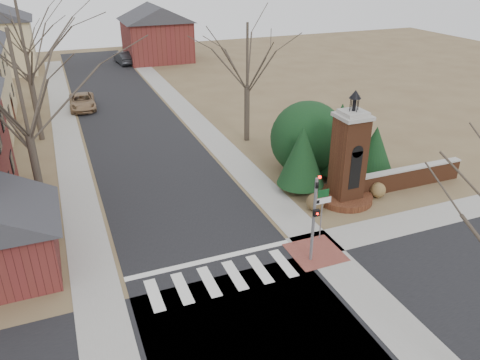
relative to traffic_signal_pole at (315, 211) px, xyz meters
name	(u,v)px	position (x,y,z in m)	size (l,w,h in m)	color
ground	(229,290)	(-4.30, -0.57, -2.59)	(120.00, 120.00, 0.00)	brown
main_street	(134,128)	(-4.30, 21.43, -2.58)	(8.00, 70.00, 0.01)	black
cross_street	(257,338)	(-4.30, -3.57, -2.58)	(120.00, 8.00, 0.01)	black
crosswalk_zone	(222,278)	(-4.30, 0.23, -2.58)	(8.00, 2.20, 0.02)	silver
stop_bar	(211,260)	(-4.30, 1.73, -2.58)	(8.00, 0.35, 0.02)	silver
sidewalk_right_main	(195,120)	(0.90, 21.43, -2.58)	(2.00, 60.00, 0.02)	gray
sidewalk_left	(67,136)	(-9.50, 21.43, -2.58)	(2.00, 60.00, 0.02)	gray
curb_apron	(315,252)	(0.50, 0.43, -2.57)	(2.40, 2.40, 0.02)	brown
traffic_signal_pole	(315,211)	(0.00, 0.00, 0.00)	(0.28, 0.41, 4.50)	slate
sign_post	(322,204)	(1.29, 1.41, -0.64)	(0.90, 0.07, 2.75)	slate
brick_gate_monument	(348,166)	(4.70, 4.42, -0.42)	(3.20, 3.20, 6.47)	brown
brick_garden_wall	(408,177)	(9.20, 4.43, -1.93)	(7.50, 0.50, 1.30)	brown
garage_left	(2,232)	(-12.82, 3.92, -0.35)	(4.80, 4.80, 4.29)	maroon
house_distant_right	(156,32)	(3.69, 47.42, 1.06)	(8.80, 8.80, 7.30)	maroon
evergreen_near	(302,155)	(2.90, 6.43, -0.29)	(2.80, 2.80, 4.10)	#473D33
evergreen_mid	(340,136)	(6.20, 7.63, 0.01)	(3.40, 3.40, 4.70)	#473D33
evergreen_far	(375,148)	(8.20, 6.63, -0.69)	(2.40, 2.40, 3.30)	#473D33
evergreen_mass	(308,136)	(4.70, 8.93, -0.19)	(4.80, 4.80, 4.80)	black
bare_tree_0	(17,77)	(-11.30, 8.43, 5.11)	(8.05, 8.05, 11.15)	#473D33
bare_tree_1	(21,30)	(-11.30, 21.43, 5.44)	(8.40, 8.40, 11.64)	#473D33
bare_tree_2	(20,23)	(-11.80, 34.43, 4.44)	(7.35, 7.35, 10.19)	#473D33
bare_tree_3	(247,51)	(3.20, 15.43, 4.10)	(7.00, 7.00, 9.70)	#473D33
pickup_truck	(82,102)	(-7.65, 28.37, -1.92)	(2.22, 4.82, 1.34)	#947250
distant_car	(124,57)	(-0.90, 46.58, -1.79)	(1.70, 4.86, 1.60)	#2C2E33
dry_shrub_left	(315,202)	(2.55, 4.03, -2.08)	(1.01, 1.01, 1.01)	brown
dry_shrub_right	(378,190)	(6.70, 4.03, -2.13)	(0.91, 0.91, 0.91)	brown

